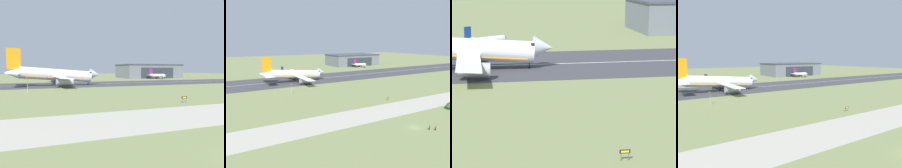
% 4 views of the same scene
% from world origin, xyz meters
% --- Properties ---
extents(ground_plane, '(716.02, 716.02, 0.00)m').
position_xyz_m(ground_plane, '(0.00, 56.01, 0.00)').
color(ground_plane, '#7A8451').
extents(runway_strip, '(476.02, 45.39, 0.06)m').
position_xyz_m(runway_strip, '(0.00, 112.01, 0.03)').
color(runway_strip, '#3D3D42').
rests_on(runway_strip, ground_plane).
extents(runway_centreline, '(428.42, 0.70, 0.01)m').
position_xyz_m(runway_centreline, '(0.00, 112.01, 0.07)').
color(runway_centreline, silver).
rests_on(runway_centreline, runway_strip).
extents(taxiway_road, '(357.02, 16.21, 0.05)m').
position_xyz_m(taxiway_road, '(0.00, 19.44, 0.03)').
color(taxiway_road, '#B2AD9E').
rests_on(taxiway_road, ground_plane).
extents(hangar_building, '(60.94, 35.96, 13.90)m').
position_xyz_m(hangar_building, '(95.19, 184.31, 6.97)').
color(hangar_building, slate).
rests_on(hangar_building, ground_plane).
extents(airplane_landing, '(50.48, 54.63, 19.41)m').
position_xyz_m(airplane_landing, '(-7.18, 106.23, 5.68)').
color(airplane_landing, white).
rests_on(airplane_landing, ground_plane).
extents(airplane_parked_west, '(18.98, 20.82, 7.92)m').
position_xyz_m(airplane_parked_west, '(-0.31, 147.75, 2.48)').
color(airplane_parked_west, white).
rests_on(airplane_parked_west, ground_plane).
extents(airplane_parked_centre, '(18.52, 21.71, 9.28)m').
position_xyz_m(airplane_parked_centre, '(90.53, 159.49, 3.01)').
color(airplane_parked_centre, white).
rests_on(airplane_parked_centre, ground_plane).
extents(windsock_pole, '(1.67, 2.68, 5.63)m').
position_xyz_m(windsock_pole, '(-22.05, 70.93, 5.06)').
color(windsock_pole, '#B7B7BC').
rests_on(windsock_pole, ground_plane).
extents(runway_sign, '(1.64, 0.13, 1.71)m').
position_xyz_m(runway_sign, '(17.37, 32.28, 1.29)').
color(runway_sign, '#4C4C51').
rests_on(runway_sign, ground_plane).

